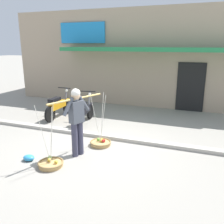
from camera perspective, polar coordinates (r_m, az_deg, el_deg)
name	(u,v)px	position (r m, az deg, el deg)	size (l,w,h in m)	color
ground_plane	(93,146)	(6.76, -4.59, -7.96)	(90.00, 90.00, 0.00)	gray
sidewalk_curb	(102,136)	(7.33, -2.27, -5.58)	(20.00, 0.24, 0.10)	#AEA89C
fruit_vendor	(77,118)	(5.95, -8.29, -1.37)	(0.62, 1.53, 1.70)	#38384C
fruit_basket_left_side	(51,163)	(5.84, -14.16, -11.58)	(0.59, 0.59, 1.45)	tan
fruit_basket_right_side	(101,143)	(6.77, -2.69, -7.17)	(0.59, 0.59, 1.45)	tan
motorcycle_nearest_shop	(59,106)	(9.36, -12.43, 1.36)	(0.54, 1.82, 1.09)	black
motorcycle_second_in_row	(84,111)	(8.48, -6.50, 0.15)	(0.54, 1.81, 1.09)	black
storefront_building	(156,56)	(13.12, 10.30, 12.75)	(13.00, 6.00, 4.20)	tan
plastic_litter_bag	(29,158)	(6.26, -18.94, -10.11)	(0.28, 0.22, 0.14)	#3393D1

